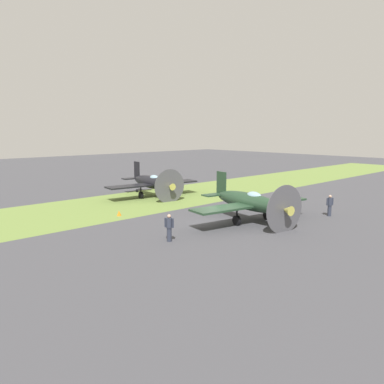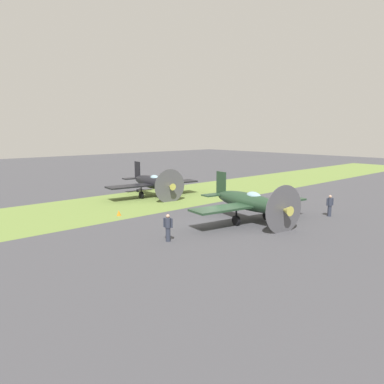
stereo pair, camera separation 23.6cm
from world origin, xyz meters
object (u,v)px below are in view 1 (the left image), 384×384
(airplane_lead, at_px, (250,202))
(ground_crew_chief, at_px, (169,227))
(ground_crew_mechanic, at_px, (330,205))
(fuel_drum, at_px, (241,197))
(airplane_wingman, at_px, (152,182))
(runway_marker_cone, at_px, (119,213))

(airplane_lead, xyz_separation_m, ground_crew_chief, (7.76, -0.14, -0.62))
(airplane_lead, xyz_separation_m, ground_crew_mechanic, (-6.25, 3.25, -0.62))
(ground_crew_chief, distance_m, fuel_drum, 14.80)
(airplane_lead, height_order, ground_crew_chief, airplane_lead)
(ground_crew_chief, xyz_separation_m, ground_crew_mechanic, (-14.01, 3.39, 0.00))
(ground_crew_mechanic, bearing_deg, fuel_drum, 118.62)
(airplane_wingman, bearing_deg, fuel_drum, 127.96)
(fuel_drum, bearing_deg, ground_crew_mechanic, 92.06)
(runway_marker_cone, bearing_deg, airplane_wingman, -144.09)
(ground_crew_mechanic, height_order, runway_marker_cone, ground_crew_mechanic)
(runway_marker_cone, bearing_deg, ground_crew_mechanic, 136.82)
(ground_crew_mechanic, bearing_deg, airplane_wingman, 133.02)
(ground_crew_mechanic, relative_size, runway_marker_cone, 3.93)
(fuel_drum, bearing_deg, ground_crew_chief, 22.25)
(airplane_wingman, height_order, ground_crew_mechanic, airplane_wingman)
(fuel_drum, xyz_separation_m, runway_marker_cone, (12.13, -2.69, -0.23))
(airplane_wingman, bearing_deg, ground_crew_mechanic, 114.10)
(ground_crew_chief, distance_m, runway_marker_cone, 8.47)
(airplane_wingman, xyz_separation_m, ground_crew_chief, (8.98, 13.66, -0.60))
(airplane_wingman, height_order, runway_marker_cone, airplane_wingman)
(airplane_lead, distance_m, runway_marker_cone, 10.55)
(fuel_drum, bearing_deg, runway_marker_cone, -12.53)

